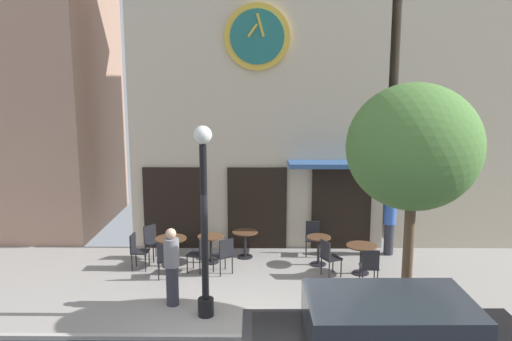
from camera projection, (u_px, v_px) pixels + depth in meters
clock_building at (258, 29)px, 14.33m from camera, size 7.00×3.57×11.73m
neighbor_building_right at (475, 50)px, 15.53m from camera, size 5.80×4.68×11.09m
street_lamp at (204, 222)px, 9.84m from camera, size 0.36×0.36×3.83m
street_tree at (414, 148)px, 9.22m from camera, size 2.46×2.22×4.64m
cafe_table_rightmost at (171, 245)px, 12.76m from camera, size 0.79×0.79×0.75m
cafe_table_near_curb at (211, 244)px, 13.03m from camera, size 0.68×0.68×0.72m
cafe_table_center_right at (245, 239)px, 13.41m from camera, size 0.68×0.68×0.72m
cafe_table_center at (319, 246)px, 12.88m from camera, size 0.62×0.62×0.75m
cafe_table_near_door at (361, 253)px, 12.28m from camera, size 0.74×0.74×0.72m
cafe_chair_right_end at (370, 265)px, 11.50m from camera, size 0.40×0.40×0.90m
cafe_chair_facing_street at (137, 248)px, 12.60m from camera, size 0.42×0.42×0.90m
cafe_chair_corner at (329, 255)px, 12.10m from camera, size 0.54×0.54×0.90m
cafe_chair_under_awning at (152, 240)px, 13.29m from camera, size 0.56×0.56×0.90m
cafe_chair_facing_wall at (224, 253)px, 12.26m from camera, size 0.56×0.56×0.90m
cafe_chair_by_entrance at (199, 252)px, 12.37m from camera, size 0.50×0.50×0.90m
cafe_chair_near_tree at (166, 258)px, 11.96m from camera, size 0.46×0.46×0.90m
cafe_chair_outer at (313, 235)px, 13.65m from camera, size 0.43×0.43×0.90m
pedestrian_grey at (172, 266)px, 10.52m from camera, size 0.39×0.39×1.67m
pedestrian_blue at (390, 223)px, 13.59m from camera, size 0.43×0.43×1.67m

